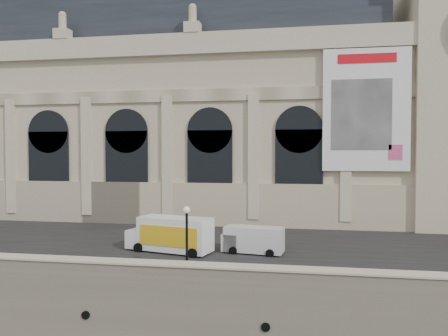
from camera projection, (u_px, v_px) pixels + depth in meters
The scene contains 7 objects.
quay at pixel (188, 231), 63.99m from camera, with size 160.00×70.00×6.00m, color gray.
street at pixel (135, 238), 43.19m from camera, with size 160.00×24.00×0.06m, color #2D2D2D.
parapet at pixel (63, 266), 29.97m from camera, with size 160.00×1.40×1.21m.
museum at pixel (138, 115), 60.33m from camera, with size 69.00×18.70×29.10m.
van_c at pixel (250, 240), 36.51m from camera, with size 5.27×2.64×2.25m.
box_truck at pixel (171, 235), 36.90m from camera, with size 7.78×4.07×3.00m.
lamp_right at pixel (187, 241), 30.08m from camera, with size 0.48×0.48×4.76m.
Camera 1 is at (15.95, -26.82, 14.44)m, focal length 35.00 mm.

